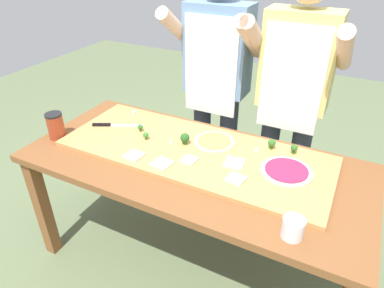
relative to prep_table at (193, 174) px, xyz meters
name	(u,v)px	position (x,y,z in m)	size (l,w,h in m)	color
ground_plane	(193,258)	(0.00, 0.00, -0.67)	(8.00, 8.00, 0.00)	#60704C
prep_table	(193,174)	(0.00, 0.00, 0.00)	(1.82, 0.82, 0.76)	brown
cutting_board	(194,151)	(-0.03, 0.07, 0.10)	(1.47, 0.57, 0.02)	tan
chefs_knife	(111,125)	(-0.61, 0.08, 0.12)	(0.29, 0.16, 0.02)	#B7BABF
pizza_whole_pesto_green	(214,141)	(0.04, 0.18, 0.12)	(0.23, 0.23, 0.02)	beige
pizza_whole_beet_magenta	(286,171)	(0.47, 0.09, 0.12)	(0.26, 0.26, 0.02)	beige
pizza_slice_center	(236,179)	(0.27, -0.09, 0.12)	(0.08, 0.08, 0.01)	beige
pizza_slice_near_left	(162,164)	(-0.11, -0.14, 0.12)	(0.09, 0.09, 0.01)	beige
pizza_slice_far_right	(234,163)	(0.22, 0.03, 0.12)	(0.10, 0.10, 0.01)	beige
pizza_slice_near_right	(134,156)	(-0.28, -0.14, 0.12)	(0.09, 0.09, 0.01)	beige
pizza_slice_far_left	(190,160)	(0.00, -0.05, 0.12)	(0.07, 0.07, 0.01)	beige
broccoli_floret_front_right	(185,138)	(-0.10, 0.09, 0.15)	(0.05, 0.05, 0.07)	#2C5915
broccoli_floret_front_left	(140,127)	(-0.40, 0.10, 0.14)	(0.03, 0.03, 0.04)	#366618
broccoli_floret_center_right	(272,143)	(0.34, 0.26, 0.15)	(0.04, 0.04, 0.06)	#366618
broccoli_floret_back_right	(294,148)	(0.46, 0.27, 0.15)	(0.04, 0.04, 0.05)	#366618
broccoli_floret_center_left	(146,135)	(-0.32, 0.04, 0.14)	(0.03, 0.03, 0.05)	#3F7220
cheese_crumble_a	(171,142)	(-0.17, 0.07, 0.12)	(0.01, 0.01, 0.01)	white
cheese_crumble_b	(256,151)	(0.28, 0.20, 0.12)	(0.02, 0.02, 0.02)	white
cheese_crumble_c	(134,112)	(-0.57, 0.28, 0.12)	(0.02, 0.02, 0.02)	white
flour_cup	(293,229)	(0.59, -0.30, 0.13)	(0.09, 0.09, 0.09)	white
sauce_jar	(56,126)	(-0.82, -0.15, 0.17)	(0.10, 0.10, 0.16)	#99381E
cook_left	(216,77)	(-0.14, 0.60, 0.33)	(0.54, 0.39, 1.67)	#333847
cook_right	(293,91)	(0.35, 0.60, 0.33)	(0.54, 0.39, 1.67)	#333847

